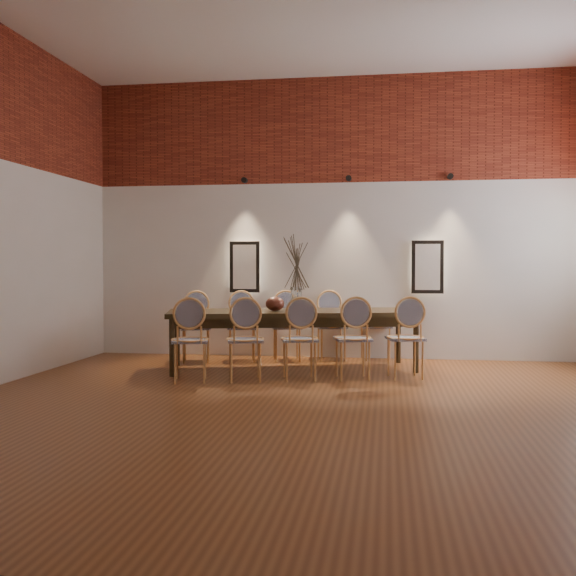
# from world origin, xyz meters

# --- Properties ---
(floor) EXTENTS (7.00, 7.00, 0.02)m
(floor) POSITION_xyz_m (0.00, 0.00, -0.01)
(floor) COLOR brown
(floor) RESTS_ON ground
(wall_back) EXTENTS (7.00, 0.10, 4.00)m
(wall_back) POSITION_xyz_m (0.00, 3.55, 2.00)
(wall_back) COLOR silver
(wall_back) RESTS_ON ground
(wall_front) EXTENTS (7.00, 0.10, 4.00)m
(wall_front) POSITION_xyz_m (0.00, -3.55, 2.00)
(wall_front) COLOR silver
(wall_front) RESTS_ON ground
(brick_band_back) EXTENTS (7.00, 0.02, 1.50)m
(brick_band_back) POSITION_xyz_m (0.00, 3.48, 3.25)
(brick_band_back) COLOR maroon
(brick_band_back) RESTS_ON ground
(niche_left) EXTENTS (0.36, 0.06, 0.66)m
(niche_left) POSITION_xyz_m (-1.30, 3.45, 1.30)
(niche_left) COLOR #FFEAC6
(niche_left) RESTS_ON wall_back
(niche_right) EXTENTS (0.36, 0.06, 0.66)m
(niche_right) POSITION_xyz_m (1.30, 3.45, 1.30)
(niche_right) COLOR #FFEAC6
(niche_right) RESTS_ON wall_back
(spot_fixture_left) EXTENTS (0.08, 0.10, 0.08)m
(spot_fixture_left) POSITION_xyz_m (-1.30, 3.42, 2.55)
(spot_fixture_left) COLOR black
(spot_fixture_left) RESTS_ON wall_back
(spot_fixture_mid) EXTENTS (0.08, 0.10, 0.08)m
(spot_fixture_mid) POSITION_xyz_m (0.20, 3.42, 2.55)
(spot_fixture_mid) COLOR black
(spot_fixture_mid) RESTS_ON wall_back
(spot_fixture_right) EXTENTS (0.08, 0.10, 0.08)m
(spot_fixture_right) POSITION_xyz_m (1.60, 3.42, 2.55)
(spot_fixture_right) COLOR black
(spot_fixture_right) RESTS_ON wall_back
(dining_table) EXTENTS (3.28, 1.73, 0.75)m
(dining_table) POSITION_xyz_m (-0.44, 2.33, 0.38)
(dining_table) COLOR #352613
(dining_table) RESTS_ON floor
(chair_near_a) EXTENTS (0.53, 0.53, 0.94)m
(chair_near_a) POSITION_xyz_m (-1.47, 1.27, 0.47)
(chair_near_a) COLOR #E0A761
(chair_near_a) RESTS_ON floor
(chair_near_b) EXTENTS (0.53, 0.53, 0.94)m
(chair_near_b) POSITION_xyz_m (-0.87, 1.42, 0.47)
(chair_near_b) COLOR #E0A761
(chair_near_b) RESTS_ON floor
(chair_near_c) EXTENTS (0.53, 0.53, 0.94)m
(chair_near_c) POSITION_xyz_m (-0.26, 1.57, 0.47)
(chair_near_c) COLOR #E0A761
(chair_near_c) RESTS_ON floor
(chair_near_d) EXTENTS (0.53, 0.53, 0.94)m
(chair_near_d) POSITION_xyz_m (0.35, 1.72, 0.47)
(chair_near_d) COLOR #E0A761
(chair_near_d) RESTS_ON floor
(chair_near_e) EXTENTS (0.53, 0.53, 0.94)m
(chair_near_e) POSITION_xyz_m (0.96, 1.86, 0.47)
(chair_near_e) COLOR #E0A761
(chair_near_e) RESTS_ON floor
(chair_far_a) EXTENTS (0.53, 0.53, 0.94)m
(chair_far_a) POSITION_xyz_m (-1.85, 2.79, 0.47)
(chair_far_a) COLOR #E0A761
(chair_far_a) RESTS_ON floor
(chair_far_b) EXTENTS (0.53, 0.53, 0.94)m
(chair_far_b) POSITION_xyz_m (-1.24, 2.94, 0.47)
(chair_far_b) COLOR #E0A761
(chair_far_b) RESTS_ON floor
(chair_far_c) EXTENTS (0.53, 0.53, 0.94)m
(chair_far_c) POSITION_xyz_m (-0.63, 3.09, 0.47)
(chair_far_c) COLOR #E0A761
(chair_far_c) RESTS_ON floor
(chair_far_d) EXTENTS (0.53, 0.53, 0.94)m
(chair_far_d) POSITION_xyz_m (-0.02, 3.24, 0.47)
(chair_far_d) COLOR #E0A761
(chair_far_d) RESTS_ON floor
(chair_far_e) EXTENTS (0.53, 0.53, 0.94)m
(chair_far_e) POSITION_xyz_m (0.59, 3.39, 0.47)
(chair_far_e) COLOR #E0A761
(chair_far_e) RESTS_ON floor
(vase) EXTENTS (0.14, 0.14, 0.30)m
(vase) POSITION_xyz_m (-0.40, 2.34, 0.90)
(vase) COLOR silver
(vase) RESTS_ON dining_table
(dried_branches) EXTENTS (0.50, 0.50, 0.70)m
(dried_branches) POSITION_xyz_m (-0.40, 2.34, 1.35)
(dried_branches) COLOR #473C2A
(dried_branches) RESTS_ON vase
(bowl) EXTENTS (0.24, 0.24, 0.18)m
(bowl) POSITION_xyz_m (-0.65, 2.22, 0.84)
(bowl) COLOR #592317
(bowl) RESTS_ON dining_table
(book) EXTENTS (0.30, 0.24, 0.03)m
(book) POSITION_xyz_m (-0.35, 2.42, 0.77)
(book) COLOR #842378
(book) RESTS_ON dining_table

